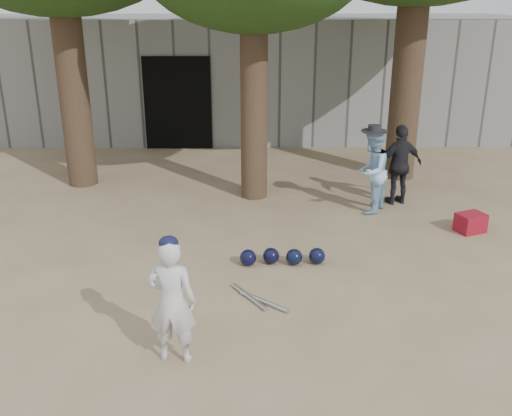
{
  "coord_description": "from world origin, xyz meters",
  "views": [
    {
      "loc": [
        0.52,
        -5.88,
        3.51
      ],
      "look_at": [
        0.6,
        1.0,
        0.95
      ],
      "focal_mm": 40.0,
      "sensor_mm": 36.0,
      "label": 1
    }
  ],
  "objects_px": {
    "spectator_blue": "(371,172)",
    "red_bag": "(470,223)",
    "boy_player": "(172,302)",
    "spectator_dark": "(400,165)"
  },
  "relations": [
    {
      "from": "spectator_blue",
      "to": "red_bag",
      "type": "height_order",
      "value": "spectator_blue"
    },
    {
      "from": "boy_player",
      "to": "spectator_dark",
      "type": "height_order",
      "value": "spectator_dark"
    },
    {
      "from": "spectator_dark",
      "to": "red_bag",
      "type": "bearing_deg",
      "value": 105.91
    },
    {
      "from": "boy_player",
      "to": "spectator_blue",
      "type": "bearing_deg",
      "value": -117.36
    },
    {
      "from": "spectator_blue",
      "to": "spectator_dark",
      "type": "bearing_deg",
      "value": 154.77
    },
    {
      "from": "spectator_dark",
      "to": "red_bag",
      "type": "xyz_separation_m",
      "value": [
        0.84,
        -1.34,
        -0.56
      ]
    },
    {
      "from": "spectator_blue",
      "to": "spectator_dark",
      "type": "relative_size",
      "value": 1.01
    },
    {
      "from": "spectator_blue",
      "to": "red_bag",
      "type": "bearing_deg",
      "value": 85.91
    },
    {
      "from": "boy_player",
      "to": "spectator_dark",
      "type": "xyz_separation_m",
      "value": [
        3.43,
        4.69,
        0.05
      ]
    },
    {
      "from": "spectator_dark",
      "to": "spectator_blue",
      "type": "bearing_deg",
      "value": 20.33
    }
  ]
}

